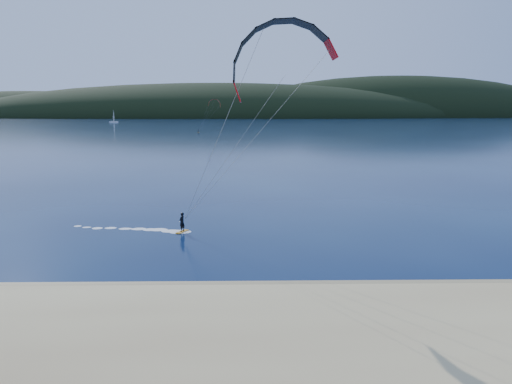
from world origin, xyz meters
The scene contains 6 objects.
ground centered at (0.00, 0.00, 0.00)m, with size 1800.00×1800.00×0.00m, color #061232.
wet_sand centered at (0.00, 4.50, 0.05)m, with size 220.00×2.50×0.10m.
headland centered at (0.63, 745.28, 0.00)m, with size 1200.00×310.00×140.00m.
kitesurfer_near centered at (3.18, 12.19, 12.68)m, with size 23.46×8.64×17.07m.
kitesurfer_far centered at (-15.69, 197.34, 12.91)m, with size 12.44×7.48×15.78m.
sailboat centered at (-124.34, 399.32, 0.83)m, with size 8.07×5.19×11.26m.
Camera 1 is at (0.99, -20.73, 10.60)m, focal length 31.25 mm.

